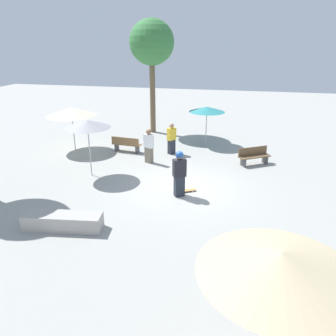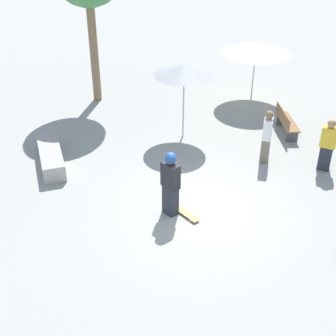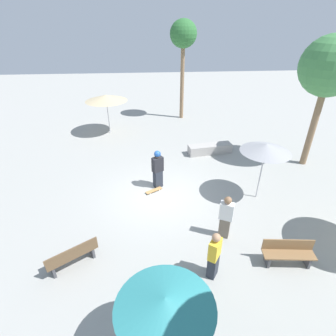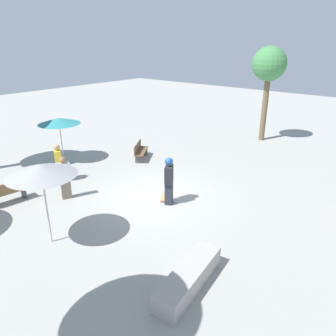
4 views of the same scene
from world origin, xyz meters
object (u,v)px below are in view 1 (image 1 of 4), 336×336
object	(u,v)px
concrete_ledge	(63,222)
palm_tree_left	(152,44)
shade_umbrella_grey	(87,124)
shade_umbrella_teal	(207,109)
shade_umbrella_tan	(281,263)
skater_main	(179,172)
bystander_watching	(172,139)
bench_near	(126,144)
bench_far	(254,156)
bystander_far	(149,146)
shade_umbrella_cream	(71,112)
skateboard	(186,190)

from	to	relation	value
concrete_ledge	palm_tree_left	xyz separation A→B (m)	(0.41, -12.41, 5.27)
shade_umbrella_grey	shade_umbrella_teal	distance (m)	7.42
shade_umbrella_teal	palm_tree_left	bearing A→B (deg)	-28.78
shade_umbrella_grey	shade_umbrella_tan	bearing A→B (deg)	131.93
skater_main	bystander_watching	xyz separation A→B (m)	(1.40, -4.98, -0.16)
concrete_ledge	bystander_watching	xyz separation A→B (m)	(-1.76, -8.21, 0.57)
bench_near	palm_tree_left	bearing A→B (deg)	92.54
palm_tree_left	bystander_watching	bearing A→B (deg)	117.43
palm_tree_left	shade_umbrella_teal	bearing A→B (deg)	151.22
bystander_watching	palm_tree_left	bearing A→B (deg)	62.71
bench_far	bystander_far	distance (m)	5.17
bench_far	shade_umbrella_tan	size ratio (longest dim) A/B	0.59
palm_tree_left	bystander_far	bearing A→B (deg)	103.42
palm_tree_left	bystander_far	distance (m)	7.58
shade_umbrella_cream	shade_umbrella_tan	xyz separation A→B (m)	(-9.75, 11.31, 0.25)
shade_umbrella_teal	bystander_watching	distance (m)	2.93
skateboard	shade_umbrella_teal	bearing A→B (deg)	59.92
shade_umbrella_teal	bystander_far	world-z (taller)	shade_umbrella_teal
skater_main	shade_umbrella_tan	xyz separation A→B (m)	(-2.95, 6.84, 1.40)
skateboard	bystander_watching	bearing A→B (deg)	79.07
bystander_watching	skater_main	bearing A→B (deg)	-129.03
shade_umbrella_teal	skateboard	bearing A→B (deg)	90.23
concrete_ledge	shade_umbrella_cream	world-z (taller)	shade_umbrella_cream
skateboard	shade_umbrella_grey	bearing A→B (deg)	139.87
shade_umbrella_cream	shade_umbrella_grey	size ratio (longest dim) A/B	1.05
bench_near	bench_far	size ratio (longest dim) A/B	1.03
bench_far	palm_tree_left	bearing A→B (deg)	-70.05
shade_umbrella_teal	palm_tree_left	distance (m)	5.51
skater_main	bystander_watching	world-z (taller)	skater_main
concrete_ledge	shade_umbrella_teal	xyz separation A→B (m)	(-3.35, -10.34, 1.81)
skater_main	bystander_far	world-z (taller)	skater_main
shade_umbrella_cream	skater_main	bearing A→B (deg)	146.73
skateboard	concrete_ledge	world-z (taller)	concrete_ledge
skateboard	shade_umbrella_cream	distance (m)	8.37
skateboard	palm_tree_left	bearing A→B (deg)	83.04
bench_far	shade_umbrella_cream	world-z (taller)	shade_umbrella_cream
shade_umbrella_teal	skater_main	bearing A→B (deg)	88.52
palm_tree_left	bystander_far	world-z (taller)	palm_tree_left
bystander_far	skater_main	bearing A→B (deg)	-31.34
bench_near	shade_umbrella_cream	distance (m)	3.41
bench_far	shade_umbrella_grey	world-z (taller)	shade_umbrella_grey
shade_umbrella_tan	bystander_watching	bearing A→B (deg)	-69.82
skater_main	concrete_ledge	distance (m)	4.58
bench_near	shade_umbrella_cream	bearing A→B (deg)	-168.72
bench_near	shade_umbrella_tan	distance (m)	13.57
skateboard	bystander_far	bearing A→B (deg)	98.65
shade_umbrella_cream	shade_umbrella_tan	bearing A→B (deg)	130.77
skateboard	bystander_watching	world-z (taller)	bystander_watching
skater_main	bystander_far	size ratio (longest dim) A/B	1.08
bench_near	shade_umbrella_grey	xyz separation A→B (m)	(0.39, 3.55, 1.94)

